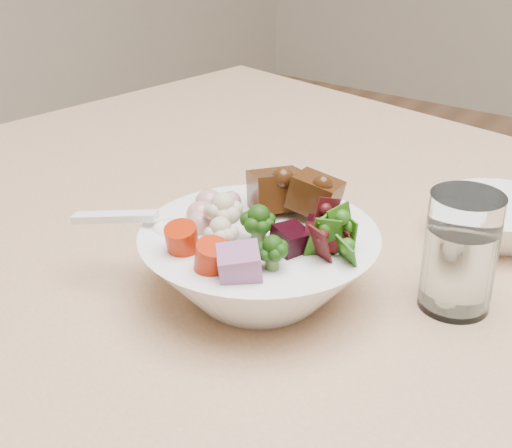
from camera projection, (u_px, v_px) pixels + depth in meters
name	position (u px, v px, depth m)	size (l,w,h in m)	color
food_bowl	(262.00, 259.00, 0.63)	(0.21, 0.21, 0.11)	white
soup_spoon	(157.00, 227.00, 0.63)	(0.12, 0.06, 0.02)	white
water_glass	(460.00, 257.00, 0.61)	(0.06, 0.06, 0.11)	white
side_bowl	(499.00, 222.00, 0.73)	(0.13, 0.13, 0.04)	white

